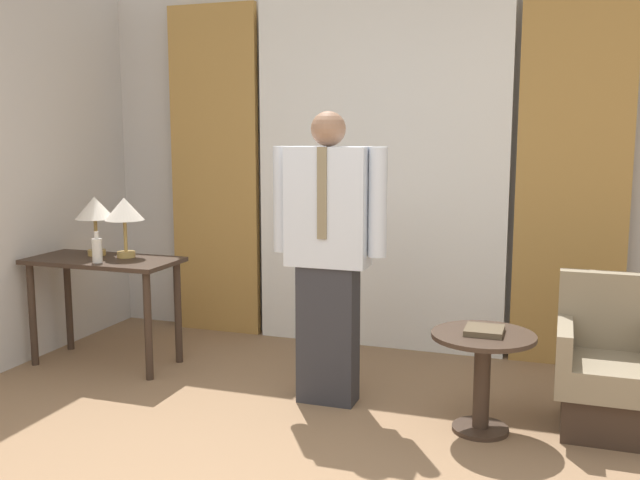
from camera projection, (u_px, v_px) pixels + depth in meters
wall_back at (383, 167)px, 5.33m from camera, size 10.00×0.06×2.70m
curtain_sheer_center at (379, 176)px, 5.22m from camera, size 1.87×0.06×2.58m
curtain_drape_left at (215, 172)px, 5.65m from camera, size 0.74×0.06×2.58m
curtain_drape_right at (573, 180)px, 4.79m from camera, size 0.74×0.06×2.58m
desk at (104, 277)px, 4.91m from camera, size 1.04×0.50×0.75m
table_lamp_left at (95, 210)px, 4.97m from camera, size 0.27×0.27×0.41m
table_lamp_right at (124, 212)px, 4.89m from camera, size 0.27×0.27×0.41m
bottle_near_edge at (97, 250)px, 4.72m from camera, size 0.07×0.07×0.21m
person at (329, 249)px, 4.16m from camera, size 0.69×0.23×1.73m
armchair at (608, 373)px, 3.85m from camera, size 0.54×0.57×0.83m
side_table at (482, 365)px, 3.82m from camera, size 0.55×0.55×0.55m
book at (484, 330)px, 3.79m from camera, size 0.20×0.21×0.03m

